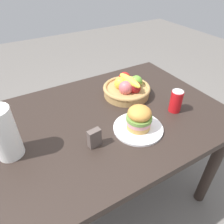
{
  "coord_description": "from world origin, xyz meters",
  "views": [
    {
      "loc": [
        -0.37,
        -0.78,
        1.45
      ],
      "look_at": [
        0.05,
        -0.05,
        0.81
      ],
      "focal_mm": 33.25,
      "sensor_mm": 36.0,
      "label": 1
    }
  ],
  "objects_px": {
    "soda_can": "(176,101)",
    "napkin_holder": "(94,138)",
    "paper_towel_roll": "(4,134)",
    "plate": "(138,128)",
    "sandwich": "(139,118)",
    "fruit_basket": "(127,88)"
  },
  "relations": [
    {
      "from": "plate",
      "to": "soda_can",
      "type": "height_order",
      "value": "soda_can"
    },
    {
      "from": "soda_can",
      "to": "fruit_basket",
      "type": "bearing_deg",
      "value": 117.54
    },
    {
      "from": "soda_can",
      "to": "sandwich",
      "type": "bearing_deg",
      "value": -174.49
    },
    {
      "from": "sandwich",
      "to": "paper_towel_roll",
      "type": "bearing_deg",
      "value": 165.57
    },
    {
      "from": "paper_towel_roll",
      "to": "napkin_holder",
      "type": "distance_m",
      "value": 0.37
    },
    {
      "from": "napkin_holder",
      "to": "soda_can",
      "type": "bearing_deg",
      "value": -4.69
    },
    {
      "from": "plate",
      "to": "paper_towel_roll",
      "type": "relative_size",
      "value": 1.04
    },
    {
      "from": "soda_can",
      "to": "napkin_holder",
      "type": "bearing_deg",
      "value": -178.17
    },
    {
      "from": "plate",
      "to": "sandwich",
      "type": "xyz_separation_m",
      "value": [
        0.0,
        0.0,
        0.07
      ]
    },
    {
      "from": "napkin_holder",
      "to": "plate",
      "type": "bearing_deg",
      "value": -8.86
    },
    {
      "from": "soda_can",
      "to": "paper_towel_roll",
      "type": "bearing_deg",
      "value": 171.76
    },
    {
      "from": "plate",
      "to": "napkin_holder",
      "type": "bearing_deg",
      "value": 177.66
    },
    {
      "from": "soda_can",
      "to": "fruit_basket",
      "type": "height_order",
      "value": "fruit_basket"
    },
    {
      "from": "plate",
      "to": "sandwich",
      "type": "relative_size",
      "value": 1.97
    },
    {
      "from": "plate",
      "to": "soda_can",
      "type": "xyz_separation_m",
      "value": [
        0.27,
        0.03,
        0.06
      ]
    },
    {
      "from": "sandwich",
      "to": "paper_towel_roll",
      "type": "xyz_separation_m",
      "value": [
        -0.58,
        0.15,
        0.05
      ]
    },
    {
      "from": "plate",
      "to": "paper_towel_roll",
      "type": "bearing_deg",
      "value": 165.57
    },
    {
      "from": "sandwich",
      "to": "napkin_holder",
      "type": "height_order",
      "value": "sandwich"
    },
    {
      "from": "soda_can",
      "to": "paper_towel_roll",
      "type": "xyz_separation_m",
      "value": [
        -0.84,
        0.12,
        0.06
      ]
    },
    {
      "from": "soda_can",
      "to": "napkin_holder",
      "type": "distance_m",
      "value": 0.51
    },
    {
      "from": "plate",
      "to": "sandwich",
      "type": "bearing_deg",
      "value": 0.0
    },
    {
      "from": "plate",
      "to": "paper_towel_roll",
      "type": "height_order",
      "value": "paper_towel_roll"
    }
  ]
}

